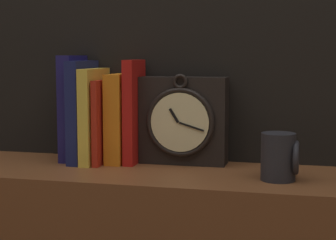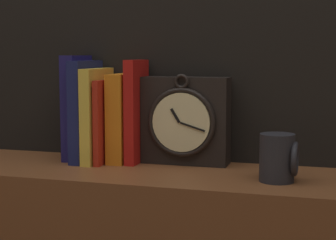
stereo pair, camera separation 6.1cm
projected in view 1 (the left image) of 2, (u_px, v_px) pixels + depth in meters
clock at (183, 120)px, 1.32m from camera, size 0.20×0.08×0.21m
book_slot0_navy at (73, 108)px, 1.36m from camera, size 0.03×0.11×0.25m
book_slot1_navy at (83, 112)px, 1.34m from camera, size 0.03×0.14×0.24m
book_slot2_yellow at (95, 116)px, 1.33m from camera, size 0.03×0.15×0.22m
book_slot3_red at (105, 121)px, 1.33m from camera, size 0.01×0.14×0.20m
book_slot4_orange at (119, 118)px, 1.33m from camera, size 0.04×0.11×0.21m
book_slot5_red at (134, 112)px, 1.33m from camera, size 0.02×0.11×0.24m
mug at (280, 157)px, 1.14m from camera, size 0.08×0.07×0.10m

